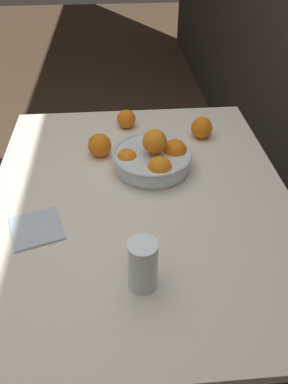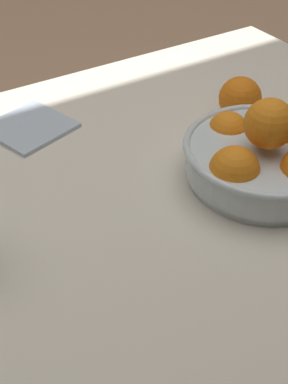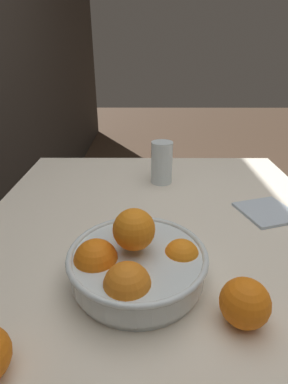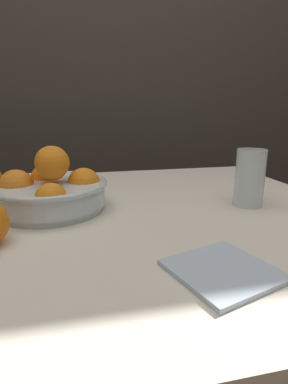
% 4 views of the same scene
% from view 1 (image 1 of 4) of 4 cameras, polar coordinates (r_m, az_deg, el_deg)
% --- Properties ---
extents(ground_plane, '(12.00, 12.00, 0.00)m').
position_cam_1_polar(ground_plane, '(1.77, -0.42, -20.06)').
color(ground_plane, '#4C3828').
extents(dining_table, '(1.17, 0.95, 0.77)m').
position_cam_1_polar(dining_table, '(1.23, -0.57, -3.63)').
color(dining_table, beige).
rests_on(dining_table, ground_plane).
extents(fruit_bowl, '(0.27, 0.27, 0.15)m').
position_cam_1_polar(fruit_bowl, '(1.27, 1.47, 5.37)').
color(fruit_bowl, silver).
rests_on(fruit_bowl, dining_table).
extents(juice_glass, '(0.07, 0.07, 0.14)m').
position_cam_1_polar(juice_glass, '(0.89, -0.18, -11.28)').
color(juice_glass, '#F4A314').
rests_on(juice_glass, dining_table).
extents(orange_loose_near_bowl, '(0.07, 0.07, 0.07)m').
position_cam_1_polar(orange_loose_near_bowl, '(1.52, -2.72, 11.06)').
color(orange_loose_near_bowl, orange).
rests_on(orange_loose_near_bowl, dining_table).
extents(orange_loose_front, '(0.08, 0.08, 0.08)m').
position_cam_1_polar(orange_loose_front, '(1.35, -6.78, 7.09)').
color(orange_loose_front, orange).
rests_on(orange_loose_front, dining_table).
extents(orange_loose_aside, '(0.08, 0.08, 0.08)m').
position_cam_1_polar(orange_loose_aside, '(1.47, 8.79, 9.65)').
color(orange_loose_aside, orange).
rests_on(orange_loose_aside, dining_table).
extents(napkin, '(0.18, 0.17, 0.01)m').
position_cam_1_polar(napkin, '(1.11, -16.06, -5.35)').
color(napkin, silver).
rests_on(napkin, dining_table).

